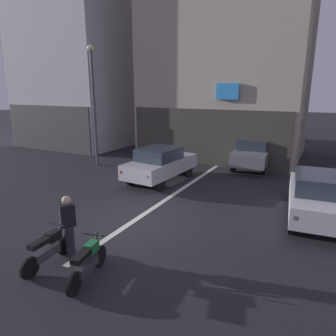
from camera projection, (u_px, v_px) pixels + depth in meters
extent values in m
plane|color=#232328|center=(134.00, 221.00, 9.95)|extent=(120.00, 120.00, 0.00)
cube|color=silver|center=(201.00, 177.00, 15.09)|extent=(0.20, 18.00, 0.01)
cube|color=silver|center=(90.00, 32.00, 23.78)|extent=(8.07, 9.83, 17.45)
cube|color=#454543|center=(48.00, 128.00, 21.31)|extent=(7.75, 0.10, 3.20)
cube|color=#B2A893|center=(230.00, 20.00, 18.69)|extent=(9.71, 7.40, 16.92)
cube|color=#3E3A33|center=(205.00, 137.00, 17.20)|extent=(9.33, 0.10, 3.20)
cube|color=#3399F2|center=(228.00, 91.00, 15.95)|extent=(1.22, 0.16, 0.84)
cylinder|color=black|center=(162.00, 167.00, 15.77)|extent=(0.22, 0.65, 0.64)
cylinder|color=black|center=(188.00, 171.00, 14.98)|extent=(0.22, 0.65, 0.64)
cylinder|color=black|center=(131.00, 179.00, 13.63)|extent=(0.22, 0.65, 0.64)
cylinder|color=black|center=(160.00, 184.00, 12.84)|extent=(0.22, 0.65, 0.64)
cube|color=#B7BABF|center=(161.00, 166.00, 14.19)|extent=(2.04, 4.21, 0.66)
cube|color=#2D3842|center=(159.00, 154.00, 13.92)|extent=(1.68, 2.07, 0.56)
cube|color=red|center=(122.00, 172.00, 12.88)|extent=(0.14, 0.07, 0.12)
cube|color=red|center=(148.00, 177.00, 12.16)|extent=(0.14, 0.07, 0.12)
cylinder|color=black|center=(292.00, 196.00, 11.38)|extent=(0.24, 0.65, 0.64)
cylinder|color=black|center=(292.00, 223.00, 9.04)|extent=(0.24, 0.65, 0.64)
cube|color=silver|center=(318.00, 199.00, 9.82)|extent=(2.16, 4.26, 0.66)
cube|color=#2D3842|center=(321.00, 183.00, 9.53)|extent=(1.74, 2.11, 0.56)
cube|color=red|center=(296.00, 218.00, 8.25)|extent=(0.15, 0.07, 0.12)
cylinder|color=black|center=(264.00, 169.00, 15.31)|extent=(0.22, 0.65, 0.64)
cylinder|color=black|center=(233.00, 166.00, 15.92)|extent=(0.22, 0.65, 0.64)
cylinder|color=black|center=(269.00, 159.00, 17.61)|extent=(0.22, 0.65, 0.64)
cylinder|color=black|center=(242.00, 157.00, 18.22)|extent=(0.22, 0.65, 0.64)
cube|color=slate|center=(253.00, 155.00, 16.66)|extent=(2.02, 4.20, 0.66)
cube|color=#2D3842|center=(254.00, 143.00, 16.64)|extent=(1.67, 2.06, 0.56)
cube|color=red|center=(270.00, 149.00, 18.15)|extent=(0.14, 0.07, 0.12)
cube|color=red|center=(246.00, 147.00, 18.71)|extent=(0.14, 0.07, 0.12)
cylinder|color=#47474C|center=(94.00, 111.00, 16.69)|extent=(0.14, 0.14, 6.22)
sphere|color=beige|center=(91.00, 48.00, 15.87)|extent=(0.36, 0.36, 0.36)
cylinder|color=black|center=(65.00, 245.00, 7.88)|extent=(0.10, 0.52, 0.52)
cylinder|color=black|center=(30.00, 268.00, 6.86)|extent=(0.10, 0.52, 0.52)
cube|color=#38383D|center=(47.00, 253.00, 7.30)|extent=(0.25, 0.75, 0.22)
cube|color=black|center=(40.00, 243.00, 7.07)|extent=(0.26, 0.61, 0.12)
cube|color=black|center=(53.00, 236.00, 7.45)|extent=(0.24, 0.37, 0.24)
cylinder|color=#4C4C51|center=(60.00, 235.00, 7.66)|extent=(0.09, 0.24, 0.70)
cylinder|color=black|center=(56.00, 224.00, 7.50)|extent=(0.55, 0.07, 0.04)
sphere|color=silver|center=(63.00, 227.00, 7.73)|extent=(0.12, 0.12, 0.12)
cylinder|color=black|center=(100.00, 256.00, 7.36)|extent=(0.18, 0.52, 0.52)
cylinder|color=black|center=(74.00, 284.00, 6.29)|extent=(0.18, 0.52, 0.52)
cube|color=#38383D|center=(87.00, 266.00, 6.75)|extent=(0.35, 0.76, 0.22)
cube|color=black|center=(82.00, 256.00, 6.51)|extent=(0.34, 0.63, 0.12)
cube|color=#1E7238|center=(91.00, 247.00, 6.91)|extent=(0.29, 0.40, 0.24)
cylinder|color=#4C4C51|center=(96.00, 245.00, 7.13)|extent=(0.12, 0.25, 0.70)
cylinder|color=black|center=(94.00, 235.00, 6.97)|extent=(0.55, 0.15, 0.04)
sphere|color=silver|center=(98.00, 237.00, 7.20)|extent=(0.12, 0.12, 0.12)
cylinder|color=#23232D|center=(70.00, 241.00, 7.74)|extent=(0.24, 0.24, 0.86)
cube|color=black|center=(68.00, 215.00, 7.56)|extent=(0.39, 0.42, 0.58)
sphere|color=beige|center=(66.00, 200.00, 7.46)|extent=(0.22, 0.22, 0.22)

